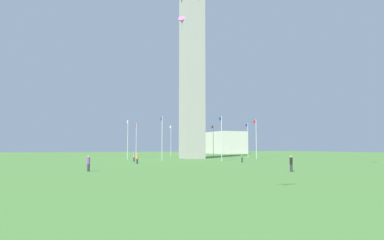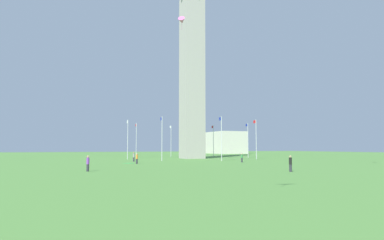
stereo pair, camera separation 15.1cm
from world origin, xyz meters
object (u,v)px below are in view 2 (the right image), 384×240
(flagpole_n, at_px, (171,140))
(flagpole_s, at_px, (221,136))
(flagpole_sw, at_px, (256,138))
(person_orange_shirt, at_px, (137,159))
(flagpole_w, at_px, (248,139))
(obelisk_monument, at_px, (192,66))
(person_black_shirt, at_px, (290,164))
(flagpole_ne, at_px, (136,139))
(flagpole_se, at_px, (162,136))
(kite_pink_delta, at_px, (182,21))
(picnic_blanket_near_first_person, at_px, (129,163))
(flagpole_e, at_px, (128,138))
(person_green_shirt, at_px, (242,158))
(distant_building, at_px, (222,143))
(person_purple_shirt, at_px, (88,164))
(flagpole_nw, at_px, (213,140))
(person_gray_shirt, at_px, (134,157))

(flagpole_n, height_order, flagpole_s, same)
(flagpole_sw, height_order, person_orange_shirt, flagpole_sw)
(flagpole_w, bearing_deg, person_orange_shirt, 122.56)
(obelisk_monument, distance_m, person_black_shirt, 51.38)
(flagpole_ne, height_order, person_orange_shirt, flagpole_ne)
(flagpole_ne, xyz_separation_m, person_orange_shirt, (-32.59, 7.58, -3.95))
(flagpole_se, xyz_separation_m, kite_pink_delta, (-3.83, -2.73, 22.66))
(picnic_blanket_near_first_person, bearing_deg, flagpole_e, -11.27)
(person_black_shirt, distance_m, picnic_blanket_near_first_person, 29.69)
(flagpole_ne, xyz_separation_m, flagpole_w, (-10.92, -26.36, 0.00))
(person_black_shirt, distance_m, person_green_shirt, 24.25)
(person_orange_shirt, bearing_deg, distant_building, -8.61)
(person_orange_shirt, distance_m, distant_building, 97.92)
(obelisk_monument, height_order, flagpole_e, obelisk_monument)
(obelisk_monument, relative_size, flagpole_s, 5.05)
(person_purple_shirt, xyz_separation_m, person_black_shirt, (-9.03, -20.48, 0.01))
(obelisk_monument, height_order, kite_pink_delta, obelisk_monument)
(flagpole_w, height_order, person_black_shirt, flagpole_w)
(person_orange_shirt, xyz_separation_m, picnic_blanket_near_first_person, (2.62, 0.74, -0.84))
(person_purple_shirt, xyz_separation_m, kite_pink_delta, (22.44, -19.56, 26.59))
(flagpole_n, bearing_deg, flagpole_e, 135.00)
(distant_building, bearing_deg, person_black_shirt, 156.63)
(kite_pink_delta, height_order, picnic_blanket_near_first_person, kite_pink_delta)
(flagpole_e, bearing_deg, flagpole_nw, -67.50)
(flagpole_ne, bearing_deg, flagpole_s, -157.50)
(picnic_blanket_near_first_person, bearing_deg, person_orange_shirt, -164.28)
(flagpole_se, distance_m, kite_pink_delta, 23.15)
(flagpole_sw, xyz_separation_m, person_purple_shirt, (-26.26, 38.66, -3.93))
(flagpole_s, distance_m, kite_pink_delta, 24.11)
(obelisk_monument, xyz_separation_m, kite_pink_delta, (-14.69, 8.19, 5.21))
(flagpole_n, distance_m, flagpole_sw, 28.53)
(flagpole_w, bearing_deg, flagpole_se, 112.50)
(flagpole_nw, height_order, person_green_shirt, flagpole_nw)
(flagpole_sw, relative_size, distant_building, 0.37)
(person_black_shirt, height_order, person_gray_shirt, person_black_shirt)
(person_orange_shirt, relative_size, kite_pink_delta, 0.62)
(flagpole_e, xyz_separation_m, distant_building, (58.29, -53.33, -0.24))
(person_orange_shirt, bearing_deg, flagpole_s, -44.79)
(flagpole_n, bearing_deg, person_orange_shirt, 153.51)
(person_green_shirt, xyz_separation_m, distant_building, (81.41, -37.77, 3.77))
(person_orange_shirt, bearing_deg, flagpole_n, 0.09)
(flagpole_sw, bearing_deg, flagpole_nw, -0.00)
(flagpole_se, relative_size, flagpole_sw, 1.00)
(obelisk_monument, height_order, distant_building, obelisk_monument)
(flagpole_se, distance_m, person_purple_shirt, 31.44)
(flagpole_se, height_order, flagpole_sw, same)
(flagpole_n, bearing_deg, flagpole_nw, -112.50)
(flagpole_n, distance_m, kite_pink_delta, 38.62)
(kite_pink_delta, bearing_deg, flagpole_e, 26.20)
(person_orange_shirt, distance_m, kite_pink_delta, 29.37)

